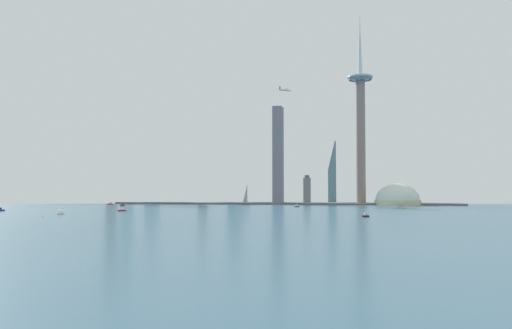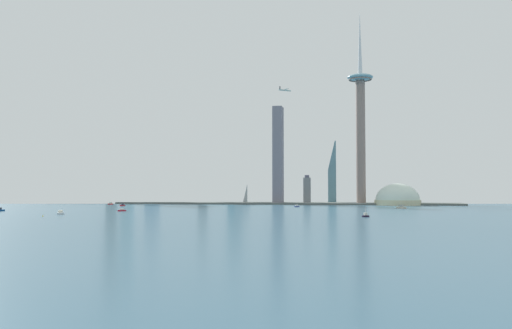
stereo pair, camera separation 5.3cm
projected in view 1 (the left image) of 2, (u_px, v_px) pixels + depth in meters
The scene contains 23 objects.
ground_plane at pixel (110, 222), 452.32m from camera, with size 6000.00×6000.00×0.00m, color #365F76.
waterfront_pier at pixel (245, 203), 988.73m from camera, with size 762.24×68.33×3.14m, color slate.
observation_tower at pixel (360, 115), 949.59m from camera, with size 45.18×45.18×342.51m.
stadium_dome at pixel (398, 200), 919.06m from camera, with size 77.70×77.70×56.21m.
skyscraper_0 at pixel (278, 155), 976.01m from camera, with size 16.97×27.90×176.58m.
skyscraper_1 at pixel (235, 176), 1091.86m from camera, with size 27.73×20.14×113.49m.
skyscraper_2 at pixel (361, 164), 1048.16m from camera, with size 20.66×17.61×153.90m.
skyscraper_3 at pixel (203, 181), 1051.91m from camera, with size 12.85×20.09×84.82m.
skyscraper_4 at pixel (112, 156), 1040.34m from camera, with size 13.64×19.39×185.08m.
skyscraper_5 at pixel (242, 192), 1014.21m from camera, with size 24.45×25.73×42.17m.
skyscraper_6 at pixel (332, 172), 1009.94m from camera, with size 14.82×23.47×117.15m.
skyscraper_7 at pixel (128, 161), 1084.68m from camera, with size 24.18×12.46×166.55m.
skyscraper_8 at pixel (307, 190), 974.43m from camera, with size 12.13×15.04×52.51m.
skyscraper_9 at pixel (152, 180), 1067.30m from camera, with size 22.09×25.53×110.77m.
boat_0 at pixel (122, 210), 673.11m from camera, with size 6.38×13.26×3.20m.
boat_1 at pixel (297, 206), 828.20m from camera, with size 8.10×5.24×6.86m.
boat_2 at pixel (122, 205), 873.04m from camera, with size 8.30×7.47×4.15m.
boat_3 at pixel (366, 215), 533.26m from camera, with size 7.35×5.92×9.99m.
boat_4 at pixel (60, 213), 590.28m from camera, with size 11.97×17.43×4.54m.
boat_5 at pixel (401, 207), 764.41m from camera, with size 13.09×15.85×10.99m.
boat_7 at pixel (110, 204), 951.85m from camera, with size 9.99×4.10×4.26m.
channel_buoy_0 at pixel (43, 216), 545.76m from camera, with size 1.24×1.24×1.78m, color yellow.
airplane at pixel (285, 90), 988.53m from camera, with size 22.10×20.57×7.46m.
Camera 1 is at (205.73, -422.96, 28.16)m, focal length 37.88 mm.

